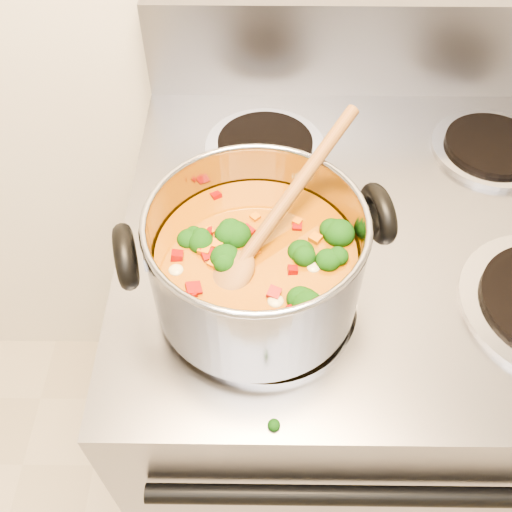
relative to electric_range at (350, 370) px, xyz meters
The scene contains 4 objects.
electric_range is the anchor object (origin of this frame).
stockpot 0.58m from the electric_range, 142.39° to the right, with size 0.31×0.25×0.15m.
wooden_spoon 0.61m from the electric_range, 143.46° to the right, with size 0.19×0.24×0.11m.
cooktop_crumbs 0.55m from the electric_range, 135.65° to the right, with size 0.28×0.13×0.01m.
Camera 1 is at (-0.13, 0.61, 1.51)m, focal length 40.00 mm.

